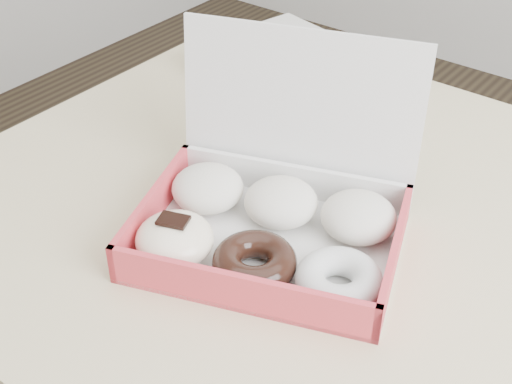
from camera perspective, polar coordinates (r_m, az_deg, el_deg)
The scene contains 3 objects.
table at distance 0.88m, azimuth 12.32°, elevation -8.77°, with size 1.20×0.80×0.75m.
donut_box at distance 0.81m, azimuth 1.16°, elevation -1.90°, with size 0.36×0.33×0.21m.
newspapers at distance 1.16m, azimuth 2.91°, elevation 9.86°, with size 0.28×0.22×0.04m, color silver.
Camera 1 is at (0.23, -0.60, 1.28)m, focal length 50.00 mm.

